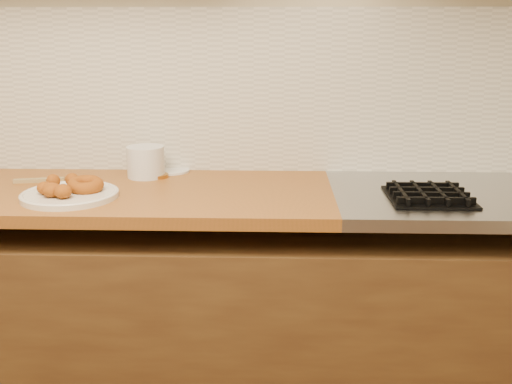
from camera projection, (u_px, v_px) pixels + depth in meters
wall_back at (193, 50)px, 2.20m from camera, size 4.00×0.02×2.70m
base_cabinet at (189, 327)px, 2.16m from camera, size 3.60×0.60×0.77m
backsplash at (194, 91)px, 2.23m from camera, size 3.60×0.02×0.60m
donut_plate at (70, 195)px, 1.92m from camera, size 0.31×0.31×0.02m
ring_donut at (86, 185)px, 1.94m from camera, size 0.17×0.17×0.05m
fried_dough_chunks at (57, 187)px, 1.90m from camera, size 0.14×0.22×0.05m
plastic_tub at (146, 162)px, 2.18m from camera, size 0.16×0.16×0.11m
tub_lid at (171, 170)px, 2.27m from camera, size 0.15×0.15×0.01m
brass_jar_lid at (158, 176)px, 2.18m from camera, size 0.10×0.10×0.01m
wooden_utensil at (39, 180)px, 2.12m from camera, size 0.17×0.06×0.01m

